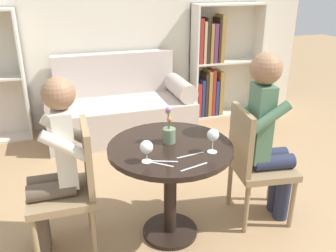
% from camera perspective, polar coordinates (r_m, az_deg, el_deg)
% --- Properties ---
extents(ground_plane, '(16.00, 16.00, 0.00)m').
position_cam_1_polar(ground_plane, '(2.74, 0.33, -16.68)').
color(ground_plane, tan).
extents(back_wall, '(5.20, 0.05, 2.70)m').
position_cam_1_polar(back_wall, '(4.44, -9.49, 17.32)').
color(back_wall, silver).
rests_on(back_wall, ground_plane).
extents(round_table, '(0.84, 0.84, 0.71)m').
position_cam_1_polar(round_table, '(2.43, 0.36, -6.62)').
color(round_table, black).
rests_on(round_table, ground_plane).
extents(couch, '(1.66, 0.80, 0.92)m').
position_cam_1_polar(couch, '(4.25, -7.72, 2.80)').
color(couch, beige).
rests_on(couch, ground_plane).
extents(bookshelf_right, '(0.92, 0.28, 1.45)m').
position_cam_1_polar(bookshelf_right, '(4.78, 7.68, 9.62)').
color(bookshelf_right, silver).
rests_on(bookshelf_right, ground_plane).
extents(chair_left, '(0.43, 0.43, 0.90)m').
position_cam_1_polar(chair_left, '(2.44, -15.20, -8.96)').
color(chair_left, '#937A56').
rests_on(chair_left, ground_plane).
extents(chair_right, '(0.47, 0.47, 0.90)m').
position_cam_1_polar(chair_right, '(2.71, 13.65, -5.35)').
color(chair_right, '#937A56').
rests_on(chair_right, ground_plane).
extents(person_left, '(0.42, 0.35, 1.21)m').
position_cam_1_polar(person_left, '(2.37, -17.76, -6.03)').
color(person_left, brown).
rests_on(person_left, ground_plane).
extents(person_right, '(0.44, 0.37, 1.29)m').
position_cam_1_polar(person_right, '(2.65, 15.80, -1.28)').
color(person_right, '#282D47').
rests_on(person_right, ground_plane).
extents(wine_glass_left, '(0.08, 0.08, 0.14)m').
position_cam_1_polar(wine_glass_left, '(2.12, -3.48, -3.51)').
color(wine_glass_left, white).
rests_on(wine_glass_left, round_table).
extents(wine_glass_right, '(0.08, 0.08, 0.16)m').
position_cam_1_polar(wine_glass_right, '(2.24, 7.23, -1.56)').
color(wine_glass_right, white).
rests_on(wine_glass_right, round_table).
extents(flower_vase, '(0.09, 0.09, 0.26)m').
position_cam_1_polar(flower_vase, '(2.37, 0.16, -0.81)').
color(flower_vase, gray).
rests_on(flower_vase, round_table).
extents(knife_left_setting, '(0.19, 0.06, 0.00)m').
position_cam_1_polar(knife_left_setting, '(2.10, 4.22, -6.55)').
color(knife_left_setting, silver).
rests_on(knife_left_setting, round_table).
extents(fork_left_setting, '(0.15, 0.13, 0.00)m').
position_cam_1_polar(fork_left_setting, '(2.13, -1.46, -6.06)').
color(fork_left_setting, silver).
rests_on(fork_left_setting, round_table).
extents(knife_right_setting, '(0.19, 0.04, 0.00)m').
position_cam_1_polar(knife_right_setting, '(2.24, 3.63, -4.67)').
color(knife_right_setting, silver).
rests_on(knife_right_setting, round_table).
extents(fork_right_setting, '(0.18, 0.08, 0.00)m').
position_cam_1_polar(fork_right_setting, '(2.16, -0.91, -5.67)').
color(fork_right_setting, silver).
rests_on(fork_right_setting, round_table).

